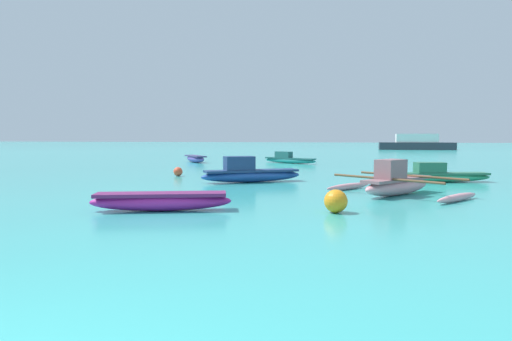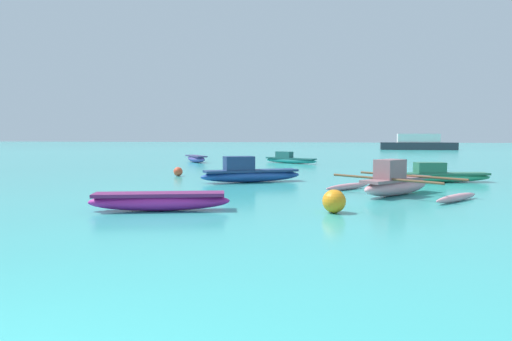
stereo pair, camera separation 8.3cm
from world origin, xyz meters
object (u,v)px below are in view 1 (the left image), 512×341
object	(u,v)px
moored_boat_1	(397,183)
mooring_buoy_1	(178,172)
mooring_buoy_0	(336,201)
moored_boat_3	(289,159)
distant_ferry	(417,143)
moored_boat_5	(161,201)
moored_boat_4	(195,159)
moored_boat_0	(440,175)
moored_boat_2	(249,173)

from	to	relation	value
moored_boat_1	mooring_buoy_1	bearing A→B (deg)	98.38
moored_boat_1	mooring_buoy_0	world-z (taller)	moored_boat_1
moored_boat_1	moored_boat_3	xyz separation A→B (m)	(-5.19, 14.72, -0.09)
distant_ferry	moored_boat_1	bearing A→B (deg)	-98.05
moored_boat_1	moored_boat_3	size ratio (longest dim) A/B	1.15
moored_boat_5	moored_boat_4	bearing A→B (deg)	90.27
moored_boat_5	mooring_buoy_1	distance (m)	9.09
moored_boat_4	mooring_buoy_1	bearing A→B (deg)	-23.00
moored_boat_5	distant_ferry	size ratio (longest dim) A/B	0.36
moored_boat_3	mooring_buoy_1	size ratio (longest dim) A/B	9.54
moored_boat_4	distant_ferry	distance (m)	36.06
mooring_buoy_1	distant_ferry	distance (m)	43.89
mooring_buoy_0	moored_boat_0	bearing A→B (deg)	65.32
moored_boat_0	moored_boat_2	bearing A→B (deg)	175.92
moored_boat_2	mooring_buoy_1	distance (m)	4.00
moored_boat_2	moored_boat_5	world-z (taller)	moored_boat_2
moored_boat_1	moored_boat_4	distance (m)	18.30
moored_boat_1	mooring_buoy_1	xyz separation A→B (m)	(-8.55, 4.57, -0.15)
moored_boat_3	distant_ferry	xyz separation A→B (m)	(11.67, 31.08, 0.55)
distant_ferry	mooring_buoy_1	bearing A→B (deg)	-110.02
moored_boat_0	moored_boat_4	world-z (taller)	moored_boat_0
moored_boat_5	mooring_buoy_1	bearing A→B (deg)	92.30
moored_boat_3	distant_ferry	distance (m)	33.21
moored_boat_0	moored_boat_4	distance (m)	16.67
moored_boat_0	mooring_buoy_1	distance (m)	10.46
moored_boat_3	mooring_buoy_1	xyz separation A→B (m)	(-3.35, -10.15, -0.06)
moored_boat_5	distant_ferry	distance (m)	51.25
mooring_buoy_1	moored_boat_2	bearing A→B (deg)	-27.52
moored_boat_3	moored_boat_5	world-z (taller)	moored_boat_3
moored_boat_5	distant_ferry	xyz separation A→B (m)	(12.02, 49.81, 0.57)
moored_boat_2	moored_boat_4	bearing A→B (deg)	88.07
mooring_buoy_0	distant_ferry	distance (m)	49.93
mooring_buoy_1	distant_ferry	xyz separation A→B (m)	(15.02, 41.23, 0.61)
moored_boat_3	moored_boat_0	bearing A→B (deg)	-27.27
moored_boat_1	mooring_buoy_0	xyz separation A→B (m)	(-1.61, -3.46, -0.08)
moored_boat_0	mooring_buoy_1	size ratio (longest dim) A/B	9.72
moored_boat_2	moored_boat_4	size ratio (longest dim) A/B	1.41
moored_boat_2	moored_boat_0	bearing A→B (deg)	-18.09
moored_boat_2	moored_boat_3	xyz separation A→B (m)	(-0.19, 11.99, -0.08)
moored_boat_1	mooring_buoy_1	world-z (taller)	moored_boat_1
moored_boat_5	mooring_buoy_1	size ratio (longest dim) A/B	8.42
moored_boat_1	moored_boat_3	bearing A→B (deg)	55.96
moored_boat_3	moored_boat_4	world-z (taller)	moored_boat_3
moored_boat_1	moored_boat_0	bearing A→B (deg)	12.07
moored_boat_1	moored_boat_2	world-z (taller)	moored_boat_1
mooring_buoy_1	distant_ferry	size ratio (longest dim) A/B	0.04
moored_boat_2	moored_boat_3	size ratio (longest dim) A/B	0.99
moored_boat_2	mooring_buoy_1	world-z (taller)	moored_boat_2
mooring_buoy_1	mooring_buoy_0	bearing A→B (deg)	-49.21
mooring_buoy_0	mooring_buoy_1	bearing A→B (deg)	130.79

